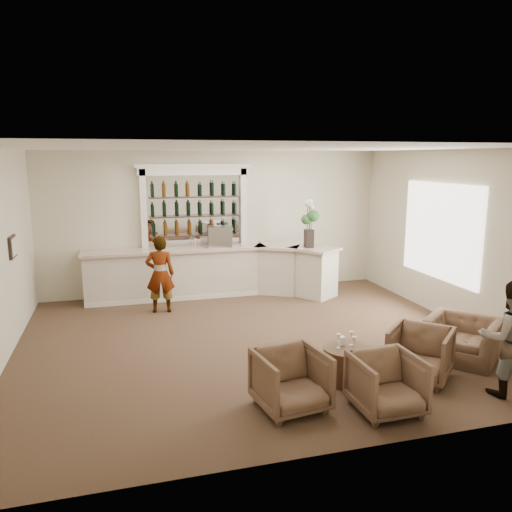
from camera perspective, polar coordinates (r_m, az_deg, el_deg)
The scene contains 19 objects.
ground at distance 8.86m, azimuth -0.07°, elevation -9.60°, with size 8.00×8.00×0.00m, color brown.
room_shell at distance 9.05m, azimuth -0.29°, elevation 6.07°, with size 8.04×7.02×3.32m.
bar_counter at distance 11.46m, azimuth -4.87°, elevation -1.81°, with size 5.72×1.80×1.14m.
back_bar_alcove at distance 11.57m, azimuth -7.02°, elevation 5.59°, with size 2.64×0.25×3.00m.
cocktail_table at distance 7.38m, azimuth 10.30°, elevation -12.10°, with size 0.66×0.66×0.50m, color brown.
sommelier at distance 10.40m, azimuth -10.90°, elevation -2.06°, with size 0.58×0.38×1.60m, color gray.
guest at distance 7.49m, azimuth 26.92°, elevation -8.42°, with size 0.77×0.60×1.58m, color gray.
armchair_left at distance 6.50m, azimuth 4.01°, elevation -13.99°, with size 0.82×0.85×0.77m, color brown.
armchair_center at distance 6.63m, azimuth 14.70°, elevation -13.96°, with size 0.80×0.82×0.75m, color brown.
armchair_right at distance 7.67m, azimuth 18.24°, elevation -10.53°, with size 0.81×0.84×0.76m, color brown.
armchair_far at distance 8.60m, azimuth 22.56°, elevation -8.78°, with size 1.04×0.91×0.68m, color brown.
espresso_machine at distance 11.40m, azimuth -4.06°, elevation 2.24°, with size 0.54×0.45×0.47m, color silver.
flower_vase at distance 11.29m, azimuth 6.10°, elevation 4.04°, with size 0.29×0.29×1.09m.
wine_glass_bar_left at distance 11.39m, azimuth -3.88°, elevation 1.56°, with size 0.07×0.07×0.21m, color white, non-canonical shape.
wine_glass_bar_right at distance 11.35m, azimuth -6.93°, elevation 1.47°, with size 0.07×0.07×0.21m, color white, non-canonical shape.
wine_glass_tbl_a at distance 7.23m, azimuth 9.42°, elevation -9.56°, with size 0.07×0.07×0.21m, color white, non-canonical shape.
wine_glass_tbl_b at distance 7.36m, azimuth 10.83°, elevation -9.22°, with size 0.07×0.07×0.21m, color white, non-canonical shape.
wine_glass_tbl_c at distance 7.16m, azimuth 11.15°, elevation -9.83°, with size 0.07×0.07×0.21m, color white, non-canonical shape.
napkin_holder at distance 7.38m, azimuth 9.76°, elevation -9.51°, with size 0.08×0.08×0.12m, color white.
Camera 1 is at (-2.21, -7.98, 3.15)m, focal length 35.00 mm.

